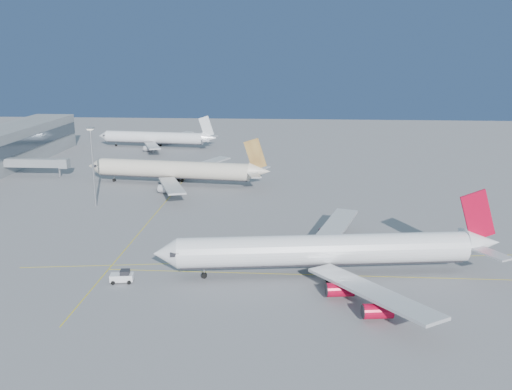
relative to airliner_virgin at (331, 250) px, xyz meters
The scene contains 8 objects.
ground 16.31m from the airliner_virgin, 117.65° to the left, with size 500.00×500.00×0.00m, color slate.
jet_bridge 131.85m from the airliner_virgin, 139.50° to the left, with size 23.60×3.60×6.90m.
taxiway_lines 30.10m from the airliner_virgin, 137.57° to the left, with size 118.86×140.00×0.02m.
airliner_virgin is the anchor object (origin of this frame).
airliner_etihad 90.90m from the airliner_virgin, 121.86° to the left, with size 65.45×60.06×17.08m.
airliner_third 166.65m from the airliner_virgin, 115.79° to the left, with size 58.13×53.27×15.59m.
pushback_tug 42.86m from the airliner_virgin, behind, with size 4.83×3.31×2.57m.
light_mast 83.33m from the airliner_virgin, 143.94° to the left, with size 2.04×2.04×23.55m.
Camera 1 is at (-0.72, -125.39, 46.12)m, focal length 40.00 mm.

